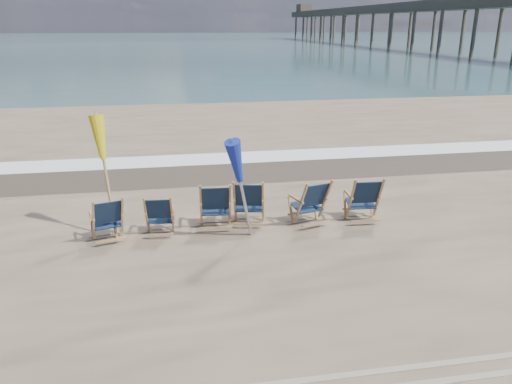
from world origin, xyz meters
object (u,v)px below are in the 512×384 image
at_px(umbrella_blue, 243,160).
at_px(fishing_pier, 407,20).
at_px(beach_chair_5, 379,199).
at_px(beach_chair_4, 325,201).
at_px(beach_chair_2, 230,206).
at_px(beach_chair_3, 263,203).
at_px(beach_chair_0, 122,218).
at_px(umbrella_yellow, 103,144).
at_px(beach_chair_1, 172,215).

height_order(umbrella_blue, fishing_pier, fishing_pier).
bearing_deg(beach_chair_5, beach_chair_4, -2.07).
xyz_separation_m(beach_chair_2, beach_chair_4, (2.00, -0.06, -0.00)).
xyz_separation_m(beach_chair_3, beach_chair_4, (1.31, -0.10, -0.00)).
xyz_separation_m(beach_chair_0, umbrella_yellow, (-0.26, 0.35, 1.39)).
bearing_deg(beach_chair_3, fishing_pier, -105.85).
bearing_deg(umbrella_blue, umbrella_yellow, 162.80).
height_order(beach_chair_2, beach_chair_3, beach_chair_2).
bearing_deg(umbrella_blue, beach_chair_5, 8.24).
relative_size(beach_chair_0, beach_chair_4, 0.91).
bearing_deg(beach_chair_2, umbrella_yellow, -0.26).
relative_size(beach_chair_4, fishing_pier, 0.01).
bearing_deg(umbrella_yellow, beach_chair_5, -3.79).
bearing_deg(fishing_pier, beach_chair_5, -116.26).
relative_size(beach_chair_2, umbrella_yellow, 0.44).
distance_m(beach_chair_2, beach_chair_5, 3.13).
bearing_deg(beach_chair_1, umbrella_yellow, -10.20).
height_order(beach_chair_3, umbrella_yellow, umbrella_yellow).
xyz_separation_m(beach_chair_3, umbrella_blue, (-0.51, -0.65, 1.12)).
distance_m(beach_chair_5, fishing_pier, 80.01).
relative_size(beach_chair_2, beach_chair_4, 1.00).
distance_m(beach_chair_0, umbrella_yellow, 1.45).
bearing_deg(beach_chair_4, umbrella_blue, 1.59).
height_order(beach_chair_0, beach_chair_2, beach_chair_2).
xyz_separation_m(beach_chair_3, beach_chair_5, (2.44, -0.22, 0.00)).
height_order(beach_chair_2, umbrella_yellow, umbrella_yellow).
xyz_separation_m(beach_chair_1, fishing_pier, (39.65, 71.61, 4.20)).
bearing_deg(beach_chair_5, umbrella_blue, 12.23).
distance_m(umbrella_yellow, fishing_pier, 82.22).
distance_m(beach_chair_5, umbrella_blue, 3.18).
height_order(beach_chair_4, beach_chair_5, beach_chair_5).
xyz_separation_m(beach_chair_0, beach_chair_2, (2.12, 0.16, 0.05)).
bearing_deg(beach_chair_5, beach_chair_0, 3.80).
bearing_deg(beach_chair_5, fishing_pier, -112.26).
xyz_separation_m(beach_chair_5, fishing_pier, (35.35, 71.66, 4.12)).
bearing_deg(beach_chair_2, beach_chair_0, 8.55).
height_order(beach_chair_5, umbrella_blue, umbrella_blue).
height_order(beach_chair_1, umbrella_yellow, umbrella_yellow).
relative_size(beach_chair_3, fishing_pier, 0.01).
bearing_deg(umbrella_blue, beach_chair_3, 51.94).
xyz_separation_m(beach_chair_2, umbrella_yellow, (-2.38, 0.19, 1.34)).
height_order(beach_chair_4, umbrella_blue, umbrella_blue).
height_order(beach_chair_2, fishing_pier, fishing_pier).
bearing_deg(beach_chair_0, beach_chair_1, 166.29).
bearing_deg(beach_chair_1, beach_chair_0, 6.33).
relative_size(beach_chair_1, fishing_pier, 0.01).
xyz_separation_m(beach_chair_1, beach_chair_3, (1.86, 0.18, 0.08)).
distance_m(beach_chair_4, beach_chair_5, 1.13).
bearing_deg(umbrella_blue, fishing_pier, 62.02).
bearing_deg(umbrella_yellow, beach_chair_0, -53.32).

